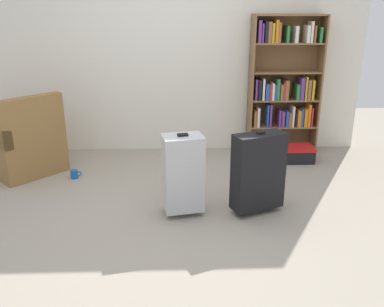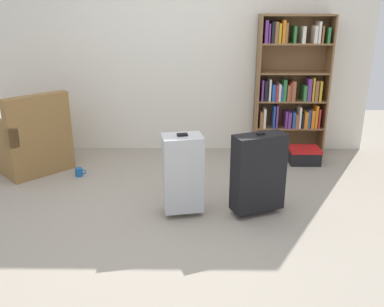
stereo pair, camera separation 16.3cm
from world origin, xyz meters
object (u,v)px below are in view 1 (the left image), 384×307
Objects in this scene: armchair at (25,145)px; suitcase_black at (258,171)px; bookshelf at (284,84)px; mug at (75,174)px; suitcase_silver at (183,173)px; storage_box at (298,153)px.

armchair is 2.64m from suitcase_black.
bookshelf is 14.07× the size of mug.
suitcase_black is at bearing 0.53° from suitcase_silver.
armchair is 2.05m from suitcase_silver.
armchair is 3.17m from storage_box.
armchair reaches higher than suitcase_black.
mug is at bearing -20.66° from armchair.
armchair is at bearing 159.34° from mug.
suitcase_silver reaches higher than storage_box.
armchair is (-3.02, -0.59, -0.55)m from bookshelf.
armchair reaches higher than suitcase_silver.
mug is 0.33× the size of storage_box.
armchair is at bearing 148.76° from suitcase_silver.
storage_box is 1.93m from suitcase_silver.
bookshelf reaches higher than mug.
bookshelf is at bearing 70.10° from suitcase_black.
bookshelf is at bearing 52.56° from suitcase_silver.
suitcase_silver is at bearing -35.70° from mug.
mug is (-2.44, -0.81, -0.82)m from bookshelf.
storage_box is 0.47× the size of suitcase_black.
suitcase_black is 0.67m from suitcase_silver.
armchair is 0.67m from mug.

